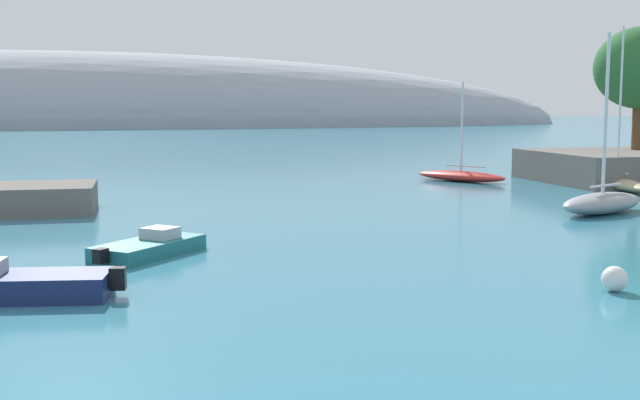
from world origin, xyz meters
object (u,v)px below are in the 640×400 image
Objects in this scene: tree_clump_shore at (640,68)px; motorboat_navy_alongside_breakwater at (9,285)px; sailboat_grey_outer_mooring at (602,202)px; sailboat_red_mid_mooring at (461,175)px; sailboat_sand_near_shore at (617,182)px; motorboat_teal_outer at (149,247)px; mooring_buoy_white at (615,279)px.

tree_clump_shore is 48.41m from motorboat_navy_alongside_breakwater.
motorboat_navy_alongside_breakwater is (-26.38, -11.49, -0.20)m from sailboat_grey_outer_mooring.
sailboat_red_mid_mooring is 0.78× the size of sailboat_grey_outer_mooring.
sailboat_sand_near_shore reaches higher than motorboat_navy_alongside_breakwater.
sailboat_red_mid_mooring is at bearing -125.29° from sailboat_sand_near_shore.
motorboat_navy_alongside_breakwater is at bearing -145.48° from tree_clump_shore.
sailboat_red_mid_mooring is 32.18m from motorboat_teal_outer.
mooring_buoy_white is at bearing -82.83° from motorboat_teal_outer.
motorboat_navy_alongside_breakwater reaches higher than motorboat_teal_outer.
sailboat_red_mid_mooring reaches higher than motorboat_navy_alongside_breakwater.
tree_clump_shore reaches higher than sailboat_sand_near_shore.
sailboat_red_mid_mooring is 17.25m from sailboat_grey_outer_mooring.
motorboat_teal_outer is (-35.33, -21.42, -7.63)m from tree_clump_shore.
tree_clump_shore is 0.86× the size of sailboat_sand_near_shore.
sailboat_sand_near_shore is 33.66m from motorboat_teal_outer.
motorboat_teal_outer is (-29.83, -15.59, -0.16)m from sailboat_sand_near_shore.
sailboat_sand_near_shore reaches higher than sailboat_grey_outer_mooring.
sailboat_grey_outer_mooring is 11.84× the size of mooring_buoy_white.
sailboat_red_mid_mooring is at bearing -115.17° from sailboat_grey_outer_mooring.
tree_clump_shore is at bearing -154.58° from sailboat_grey_outer_mooring.
sailboat_grey_outer_mooring is 1.96× the size of motorboat_teal_outer.
sailboat_sand_near_shore reaches higher than mooring_buoy_white.
sailboat_grey_outer_mooring reaches higher than sailboat_red_mid_mooring.
tree_clump_shore is at bearing -16.60° from motorboat_teal_outer.
tree_clump_shore is 1.94× the size of motorboat_teal_outer.
tree_clump_shore is 10.96m from sailboat_sand_near_shore.
tree_clump_shore is 21.62m from sailboat_grey_outer_mooring.
sailboat_grey_outer_mooring is (-0.13, -17.25, 0.18)m from sailboat_red_mid_mooring.
motorboat_teal_outer is at bearing 145.00° from mooring_buoy_white.
motorboat_navy_alongside_breakwater is (-39.40, -27.10, -7.54)m from tree_clump_shore.
motorboat_navy_alongside_breakwater is 6.99m from motorboat_teal_outer.
motorboat_teal_outer is at bearing -116.10° from motorboat_navy_alongside_breakwater.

